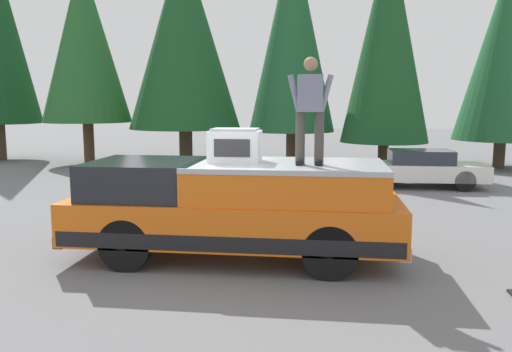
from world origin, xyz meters
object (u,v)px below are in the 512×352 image
Objects in this scene: person_on_truck_bed at (310,108)px; compressor_unit at (235,145)px; parked_car_white at (418,168)px; pickup_truck at (235,208)px.

compressor_unit is at bearing 78.45° from person_on_truck_bed.
parked_car_white is at bearing -20.82° from person_on_truck_bed.
person_on_truck_bed is at bearing 159.18° from parked_car_white.
person_on_truck_bed is (-0.25, -1.24, 0.62)m from compressor_unit.
compressor_unit is 0.50× the size of person_on_truck_bed.
pickup_truck is 1.35× the size of parked_car_white.
pickup_truck is 1.05m from compressor_unit.
person_on_truck_bed is 0.41× the size of parked_car_white.
parked_car_white is (8.13, -4.41, -0.29)m from pickup_truck.
pickup_truck is 6.60× the size of compressor_unit.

